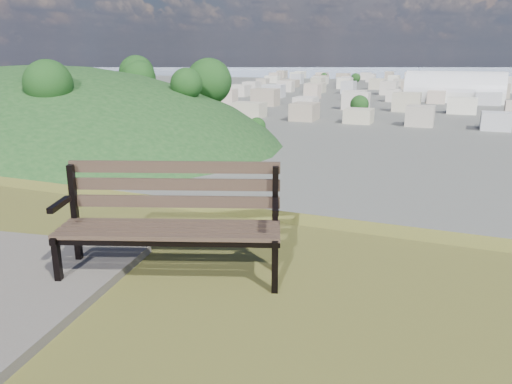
% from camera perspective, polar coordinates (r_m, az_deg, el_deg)
% --- Properties ---
extents(park_bench, '(2.02, 1.25, 1.01)m').
position_cam_1_polar(park_bench, '(4.50, -9.67, -2.60)').
color(park_bench, '#453427').
rests_on(park_bench, hilltop_mesa).
extents(arena, '(54.26, 23.89, 22.70)m').
position_cam_1_polar(arena, '(315.22, 21.68, 10.55)').
color(arena, silver).
rests_on(arena, ground).
extents(green_wooded_hill, '(183.55, 146.84, 91.77)m').
position_cam_1_polar(green_wooded_hill, '(177.94, -23.08, 5.64)').
color(green_wooded_hill, '#143716').
rests_on(green_wooded_hill, ground).
extents(city_blocks, '(395.00, 361.00, 7.00)m').
position_cam_1_polar(city_blocks, '(396.49, 22.45, 11.01)').
color(city_blocks, beige).
rests_on(city_blocks, ground).
extents(city_trees, '(406.52, 387.20, 9.98)m').
position_cam_1_polar(city_trees, '(322.35, 17.57, 10.91)').
color(city_trees, '#312518').
rests_on(city_trees, ground).
extents(bay_water, '(2400.00, 700.00, 0.12)m').
position_cam_1_polar(bay_water, '(901.75, 22.78, 12.67)').
color(bay_water, '#98A9C2').
rests_on(bay_water, ground).
extents(far_hills, '(2050.00, 340.00, 60.00)m').
position_cam_1_polar(far_hills, '(1405.67, 20.45, 14.55)').
color(far_hills, '#8590A5').
rests_on(far_hills, ground).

